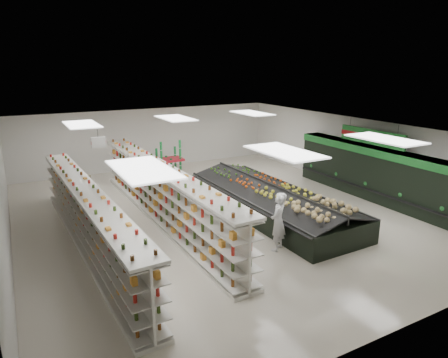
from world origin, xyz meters
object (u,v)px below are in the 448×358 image
produce_island (270,200)px  gondola_left (89,221)px  gondola_center (162,196)px  shopper_main (278,222)px  shopper_background (89,192)px  soda_endcap (169,161)px

produce_island → gondola_left: bearing=178.1°
gondola_center → shopper_main: 4.56m
produce_island → shopper_main: size_ratio=4.33×
gondola_left → gondola_center: gondola_center is taller
shopper_background → gondola_left: bearing=168.0°
gondola_left → gondola_center: bearing=18.9°
produce_island → soda_endcap: size_ratio=4.56×
gondola_center → gondola_left: bearing=-159.9°
produce_island → shopper_background: shopper_background is taller
gondola_center → shopper_background: (-2.13, 2.33, -0.19)m
produce_island → gondola_center: bearing=161.7°
shopper_main → produce_island: bearing=-155.0°
shopper_main → shopper_background: size_ratio=1.25×
gondola_left → gondola_center: (2.74, 1.06, 0.06)m
gondola_left → shopper_background: bearing=77.6°
gondola_left → soda_endcap: bearing=49.3°
soda_endcap → shopper_main: (0.00, -9.17, 0.07)m
gondola_center → soda_endcap: gondola_center is taller
gondola_left → shopper_main: gondola_left is taller
shopper_main → gondola_left: bearing=-64.6°
soda_endcap → shopper_background: size_ratio=1.19×
gondola_left → shopper_main: (4.98, -2.91, 0.05)m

